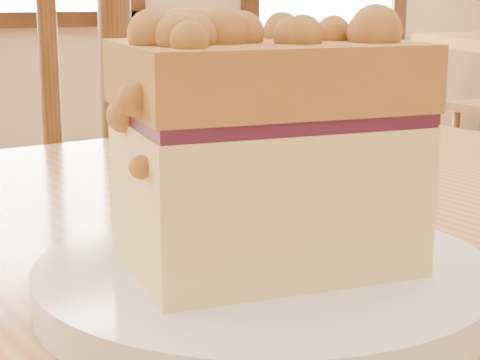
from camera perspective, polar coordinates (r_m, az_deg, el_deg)
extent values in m
cylinder|color=brown|center=(1.01, -8.38, 3.39)|extent=(0.04, 0.04, 0.50)
cylinder|color=brown|center=(0.97, -12.72, 2.16)|extent=(0.02, 0.02, 0.43)
cylinder|color=#3A1D10|center=(3.22, 13.04, 2.74)|extent=(0.06, 0.06, 0.71)
cylinder|color=brown|center=(3.82, 14.54, 1.64)|extent=(0.03, 0.03, 0.39)
cylinder|color=white|center=(0.43, 1.65, -6.85)|extent=(0.23, 0.23, 0.02)
cylinder|color=white|center=(0.43, 1.64, -7.55)|extent=(0.16, 0.16, 0.01)
cube|color=#FFE690|center=(0.41, 1.69, -0.85)|extent=(0.14, 0.11, 0.07)
cube|color=#40122B|center=(0.41, 1.73, 4.61)|extent=(0.14, 0.11, 0.01)
cube|color=#A57034|center=(0.40, 1.74, 7.28)|extent=(0.14, 0.11, 0.03)
sphere|color=#A57034|center=(0.44, 3.35, 10.15)|extent=(0.01, 0.01, 0.01)
sphere|color=#A57034|center=(0.36, 0.59, 9.81)|extent=(0.02, 0.02, 0.02)
sphere|color=#A57034|center=(0.41, -2.02, 10.25)|extent=(0.02, 0.02, 0.02)
sphere|color=#A57034|center=(0.39, 1.82, 10.00)|extent=(0.02, 0.02, 0.02)
sphere|color=#A57034|center=(0.37, 5.48, 9.62)|extent=(0.01, 0.01, 0.01)
sphere|color=#A57034|center=(0.43, 6.52, 10.22)|extent=(0.02, 0.02, 0.02)
sphere|color=#A57034|center=(0.40, -2.33, 9.93)|extent=(0.02, 0.02, 0.02)
sphere|color=#A57034|center=(0.43, 6.32, 10.17)|extent=(0.02, 0.02, 0.02)
sphere|color=#A57034|center=(0.38, -1.99, 9.70)|extent=(0.01, 0.01, 0.01)
sphere|color=#A57034|center=(0.44, 1.70, 10.20)|extent=(0.02, 0.02, 0.02)
sphere|color=#A57034|center=(0.40, 10.54, 9.77)|extent=(0.02, 0.02, 0.02)
sphere|color=#A57034|center=(0.38, 4.47, 9.92)|extent=(0.02, 0.02, 0.02)
sphere|color=#A57034|center=(0.40, -6.43, 10.08)|extent=(0.02, 0.02, 0.02)
sphere|color=#A57034|center=(0.42, -2.31, 9.95)|extent=(0.01, 0.01, 0.01)
sphere|color=#A57034|center=(0.42, -7.64, 9.99)|extent=(0.02, 0.02, 0.02)
sphere|color=#A57034|center=(0.41, -6.21, 9.96)|extent=(0.02, 0.02, 0.02)
sphere|color=#A57034|center=(0.38, -7.72, 1.19)|extent=(0.02, 0.02, 0.02)
sphere|color=#A57034|center=(0.36, -7.03, 0.01)|extent=(0.01, 0.01, 0.01)
sphere|color=#A57034|center=(0.36, -6.78, 0.28)|extent=(0.01, 0.01, 0.01)
sphere|color=#A57034|center=(0.37, -8.15, 6.51)|extent=(0.01, 0.01, 0.01)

